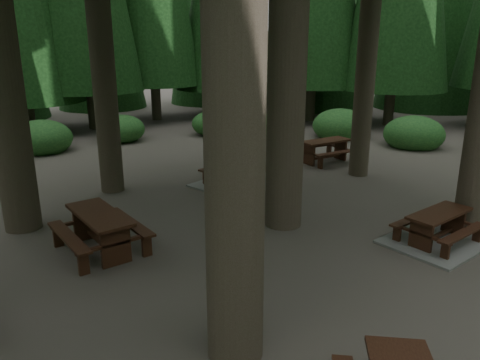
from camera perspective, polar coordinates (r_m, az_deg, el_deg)
ground at (r=10.46m, az=2.60°, el=-6.67°), size 80.00×80.00×0.00m
picnic_table_a at (r=10.81m, az=22.90°, el=-5.97°), size 2.15×1.81×0.70m
picnic_table_b at (r=9.89m, az=-16.70°, el=-5.40°), size 1.59×1.95×0.83m
picnic_table_c at (r=13.91m, az=-0.07°, el=0.66°), size 2.86×2.54×0.83m
picnic_table_d at (r=16.65m, az=10.36°, el=3.92°), size 1.91×1.59×0.78m
shrub_ring at (r=11.27m, az=3.10°, el=-2.73°), size 23.86×24.64×1.49m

